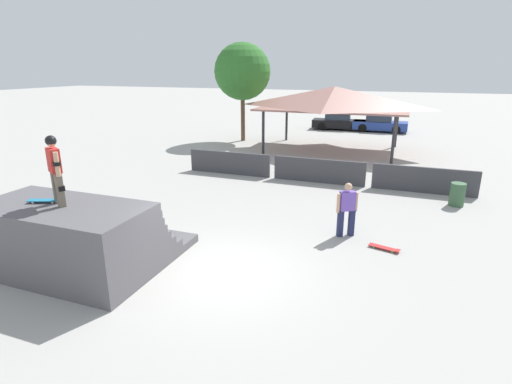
{
  "coord_description": "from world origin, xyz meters",
  "views": [
    {
      "loc": [
        3.88,
        -7.97,
        4.86
      ],
      "look_at": [
        -0.45,
        3.65,
        0.96
      ],
      "focal_mm": 28.0,
      "sensor_mm": 36.0,
      "label": 1
    }
  ],
  "objects_px": {
    "trash_bin": "(457,194)",
    "parked_car_blue": "(380,124)",
    "skateboard_on_deck": "(45,200)",
    "skateboard_on_ground": "(385,248)",
    "parked_car_black": "(339,122)",
    "bystander_walking": "(347,207)",
    "tree_beside_pavilion": "(242,72)",
    "skater_on_deck": "(55,166)"
  },
  "relations": [
    {
      "from": "skateboard_on_deck",
      "to": "parked_car_blue",
      "type": "xyz_separation_m",
      "value": [
        6.04,
        26.0,
        -1.21
      ]
    },
    {
      "from": "trash_bin",
      "to": "parked_car_blue",
      "type": "height_order",
      "value": "parked_car_blue"
    },
    {
      "from": "trash_bin",
      "to": "tree_beside_pavilion",
      "type": "bearing_deg",
      "value": 141.71
    },
    {
      "from": "bystander_walking",
      "to": "parked_car_blue",
      "type": "xyz_separation_m",
      "value": [
        -0.5,
        21.4,
        -0.32
      ]
    },
    {
      "from": "tree_beside_pavilion",
      "to": "parked_car_black",
      "type": "height_order",
      "value": "tree_beside_pavilion"
    },
    {
      "from": "trash_bin",
      "to": "skateboard_on_deck",
      "type": "bearing_deg",
      "value": -138.53
    },
    {
      "from": "skateboard_on_deck",
      "to": "skateboard_on_ground",
      "type": "distance_m",
      "value": 8.88
    },
    {
      "from": "trash_bin",
      "to": "parked_car_blue",
      "type": "xyz_separation_m",
      "value": [
        -3.9,
        17.21,
        0.18
      ]
    },
    {
      "from": "skateboard_on_deck",
      "to": "bystander_walking",
      "type": "relative_size",
      "value": 0.48
    },
    {
      "from": "parked_car_black",
      "to": "parked_car_blue",
      "type": "distance_m",
      "value": 3.18
    },
    {
      "from": "skater_on_deck",
      "to": "trash_bin",
      "type": "bearing_deg",
      "value": 73.71
    },
    {
      "from": "bystander_walking",
      "to": "trash_bin",
      "type": "bearing_deg",
      "value": -161.74
    },
    {
      "from": "bystander_walking",
      "to": "parked_car_blue",
      "type": "bearing_deg",
      "value": -121.31
    },
    {
      "from": "skater_on_deck",
      "to": "skateboard_on_ground",
      "type": "bearing_deg",
      "value": 59.63
    },
    {
      "from": "skateboard_on_ground",
      "to": "trash_bin",
      "type": "height_order",
      "value": "trash_bin"
    },
    {
      "from": "skateboard_on_ground",
      "to": "parked_car_blue",
      "type": "xyz_separation_m",
      "value": [
        -1.7,
        22.0,
        0.54
      ]
    },
    {
      "from": "skateboard_on_ground",
      "to": "tree_beside_pavilion",
      "type": "bearing_deg",
      "value": 140.1
    },
    {
      "from": "bystander_walking",
      "to": "tree_beside_pavilion",
      "type": "bearing_deg",
      "value": -89.83
    },
    {
      "from": "bystander_walking",
      "to": "skateboard_on_ground",
      "type": "height_order",
      "value": "bystander_walking"
    },
    {
      "from": "trash_bin",
      "to": "parked_car_blue",
      "type": "bearing_deg",
      "value": 102.78
    },
    {
      "from": "skater_on_deck",
      "to": "trash_bin",
      "type": "xyz_separation_m",
      "value": [
        9.49,
        8.77,
        -2.27
      ]
    },
    {
      "from": "skater_on_deck",
      "to": "parked_car_black",
      "type": "bearing_deg",
      "value": 115.66
    },
    {
      "from": "bystander_walking",
      "to": "parked_car_black",
      "type": "distance_m",
      "value": 21.65
    },
    {
      "from": "skater_on_deck",
      "to": "bystander_walking",
      "type": "height_order",
      "value": "skater_on_deck"
    },
    {
      "from": "tree_beside_pavilion",
      "to": "parked_car_black",
      "type": "relative_size",
      "value": 1.49
    },
    {
      "from": "skateboard_on_deck",
      "to": "parked_car_blue",
      "type": "distance_m",
      "value": 26.72
    },
    {
      "from": "bystander_walking",
      "to": "parked_car_blue",
      "type": "distance_m",
      "value": 21.41
    },
    {
      "from": "bystander_walking",
      "to": "tree_beside_pavilion",
      "type": "height_order",
      "value": "tree_beside_pavilion"
    },
    {
      "from": "skateboard_on_ground",
      "to": "parked_car_blue",
      "type": "bearing_deg",
      "value": 109.51
    },
    {
      "from": "bystander_walking",
      "to": "parked_car_black",
      "type": "xyz_separation_m",
      "value": [
        -3.68,
        21.34,
        -0.32
      ]
    },
    {
      "from": "skateboard_on_deck",
      "to": "parked_car_black",
      "type": "distance_m",
      "value": 26.12
    },
    {
      "from": "bystander_walking",
      "to": "tree_beside_pavilion",
      "type": "distance_m",
      "value": 17.06
    },
    {
      "from": "skater_on_deck",
      "to": "skateboard_on_ground",
      "type": "xyz_separation_m",
      "value": [
        7.28,
        3.98,
        -2.64
      ]
    },
    {
      "from": "skateboard_on_deck",
      "to": "parked_car_blue",
      "type": "relative_size",
      "value": 0.19
    },
    {
      "from": "tree_beside_pavilion",
      "to": "trash_bin",
      "type": "distance_m",
      "value": 16.37
    },
    {
      "from": "parked_car_blue",
      "to": "skateboard_on_deck",
      "type": "bearing_deg",
      "value": -102.75
    },
    {
      "from": "skateboard_on_deck",
      "to": "trash_bin",
      "type": "distance_m",
      "value": 13.34
    },
    {
      "from": "tree_beside_pavilion",
      "to": "trash_bin",
      "type": "relative_size",
      "value": 7.55
    },
    {
      "from": "trash_bin",
      "to": "skateboard_on_ground",
      "type": "bearing_deg",
      "value": -114.73
    },
    {
      "from": "parked_car_black",
      "to": "parked_car_blue",
      "type": "relative_size",
      "value": 1.06
    },
    {
      "from": "skateboard_on_deck",
      "to": "tree_beside_pavilion",
      "type": "relative_size",
      "value": 0.12
    },
    {
      "from": "skateboard_on_deck",
      "to": "trash_bin",
      "type": "xyz_separation_m",
      "value": [
        9.94,
        8.79,
        -1.38
      ]
    }
  ]
}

